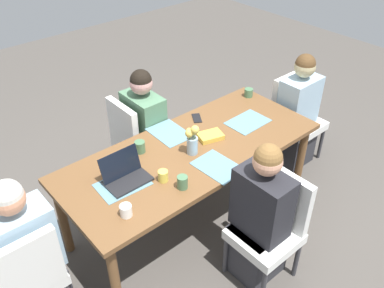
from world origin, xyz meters
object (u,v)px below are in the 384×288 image
person_near_left_far (145,135)px  person_head_right_right_near (30,260)px  chair_head_right_right_near (27,275)px  coffee_mug_centre_left (140,147)px  laptop_head_right_right_near (125,176)px  coffee_mug_near_right (249,93)px  phone_black (197,118)px  person_head_left_left_mid (296,117)px  chair_near_left_far (135,138)px  chair_far_left_near (272,223)px  flower_vase (192,139)px  coffee_mug_near_left (163,176)px  coffee_mug_far_left (182,182)px  book_red_cover (210,136)px  coffee_mug_centre_right (126,211)px  chair_head_left_left_mid (294,114)px  person_far_left_near (259,221)px  dining_table (192,157)px

person_near_left_far → person_head_right_right_near: size_ratio=1.00×
chair_head_right_right_near → coffee_mug_centre_left: bearing=-164.2°
laptop_head_right_right_near → coffee_mug_near_right: size_ratio=3.90×
phone_black → person_head_left_left_mid: bearing=102.4°
chair_near_left_far → chair_far_left_near: bearing=94.9°
chair_near_left_far → person_head_left_left_mid: bearing=151.0°
flower_vase → coffee_mug_near_left: flower_vase is taller
chair_far_left_near → coffee_mug_centre_left: size_ratio=9.42×
chair_head_right_right_near → coffee_mug_far_left: bearing=168.3°
chair_near_left_far → flower_vase: bearing=92.0°
chair_far_left_near → person_head_right_right_near: person_head_right_right_near is taller
chair_near_left_far → phone_black: chair_near_left_far is taller
laptop_head_right_right_near → book_red_cover: (-0.83, 0.01, -0.02)m
person_near_left_far → phone_black: (-0.32, 0.37, 0.23)m
coffee_mug_near_right → chair_head_right_right_near: bearing=8.7°
flower_vase → chair_head_right_right_near: bearing=1.5°
coffee_mug_centre_right → phone_black: bearing=-152.5°
coffee_mug_near_right → coffee_mug_far_left: bearing=24.3°
laptop_head_right_right_near → person_head_right_right_near: bearing=1.9°
person_head_right_right_near → coffee_mug_near_left: bearing=171.2°
person_near_left_far → coffee_mug_centre_left: bearing=52.0°
book_red_cover → chair_head_left_left_mid: bearing=-162.6°
chair_head_left_left_mid → person_far_left_near: bearing=29.0°
chair_head_right_right_near → coffee_mug_far_left: (-1.11, 0.23, 0.30)m
chair_head_left_left_mid → coffee_mug_near_left: (1.82, 0.19, 0.30)m
chair_head_right_right_near → phone_black: size_ratio=6.00×
person_far_left_near → person_near_left_far: same height
person_head_left_left_mid → coffee_mug_near_left: (1.76, 0.12, 0.27)m
chair_head_right_right_near → flower_vase: (-1.43, -0.04, 0.39)m
flower_vase → chair_near_left_far: bearing=-88.0°
coffee_mug_centre_right → chair_head_right_right_near: bearing=-16.7°
person_far_left_near → chair_head_right_right_near: person_far_left_near is taller
chair_head_right_right_near → book_red_cover: (-1.68, -0.09, 0.28)m
person_head_left_left_mid → coffee_mug_near_left: size_ratio=14.11×
person_near_left_far → book_red_cover: size_ratio=5.97×
chair_head_left_left_mid → chair_far_left_near: bearing=32.2°
coffee_mug_centre_right → book_red_cover: coffee_mug_centre_right is taller
chair_far_left_near → person_far_left_near: bearing=-38.8°
chair_head_left_left_mid → chair_head_right_right_near: same height
chair_far_left_near → coffee_mug_centre_left: bearing=-68.9°
coffee_mug_centre_left → book_red_cover: size_ratio=0.48×
person_head_left_left_mid → chair_far_left_near: bearing=31.0°
chair_head_left_left_mid → coffee_mug_centre_left: size_ratio=9.42×
chair_far_left_near → flower_vase: size_ratio=3.43×
chair_far_left_near → chair_head_right_right_near: bearing=-25.5°
person_near_left_far → chair_head_right_right_near: (1.48, 0.76, -0.03)m
person_far_left_near → person_head_left_left_mid: 1.53m
dining_table → coffee_mug_near_right: (-0.98, -0.30, 0.12)m
coffee_mug_centre_right → chair_far_left_near: bearing=148.7°
person_far_left_near → chair_head_left_left_mid: (-1.42, -0.78, -0.03)m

